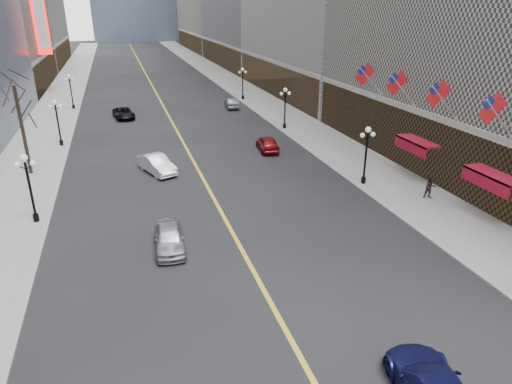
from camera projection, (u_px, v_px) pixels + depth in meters
sidewalk_east at (250, 94)px, 71.78m from camera, size 6.00×230.00×0.15m
sidewalk_west at (59, 104)px, 64.33m from camera, size 6.00×230.00×0.15m
lane_line at (154, 88)px, 76.94m from camera, size 0.25×200.00×0.02m
streetlamp_east_1 at (366, 149)px, 34.70m from camera, size 1.26×0.44×4.52m
streetlamp_east_2 at (285, 104)px, 50.64m from camera, size 1.26×0.44×4.52m
streetlamp_east_3 at (243, 80)px, 66.58m from camera, size 1.26×0.44×4.52m
streetlamp_west_1 at (29, 181)px, 28.41m from camera, size 1.26×0.44×4.52m
streetlamp_west_2 at (57, 118)px, 44.35m from camera, size 1.26×0.44×4.52m
streetlamp_west_3 at (71, 88)px, 60.30m from camera, size 1.26×0.44×4.52m
flag_2 at (494, 111)px, 26.88m from camera, size 2.87×0.12×2.87m
flag_3 at (440, 96)px, 31.31m from camera, size 2.87×0.12×2.87m
flag_4 at (399, 85)px, 35.73m from camera, size 2.87×0.12×2.87m
flag_5 at (367, 76)px, 40.16m from camera, size 2.87×0.12×2.87m
awning_b at (491, 177)px, 28.69m from camera, size 1.40×4.00×0.93m
awning_c at (415, 143)px, 35.77m from camera, size 1.40×4.00×0.93m
theatre_marquee at (39, 13)px, 68.15m from camera, size 2.00×0.55×12.00m
tree_west_far at (17, 100)px, 35.55m from camera, size 3.60×3.60×7.92m
car_nb_near at (169, 238)px, 26.15m from camera, size 1.96×4.31×1.44m
car_nb_mid at (157, 164)px, 38.11m from camera, size 3.10×4.81×1.50m
car_nb_far at (124, 113)px, 56.46m from camera, size 2.83×5.00×1.32m
car_sb_mid at (267, 143)px, 43.97m from camera, size 2.15×4.42×1.45m
car_sb_far at (231, 103)px, 62.13m from camera, size 1.82×4.30×1.38m
ped_east_walk at (430, 187)px, 32.67m from camera, size 0.89×0.63×1.65m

